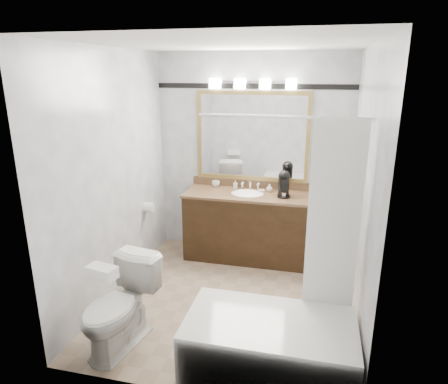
{
  "coord_description": "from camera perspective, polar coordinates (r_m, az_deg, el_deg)",
  "views": [
    {
      "loc": [
        0.79,
        -3.55,
        2.28
      ],
      "look_at": [
        -0.13,
        0.35,
        1.06
      ],
      "focal_mm": 32.0,
      "sensor_mm": 36.0,
      "label": 1
    }
  ],
  "objects": [
    {
      "name": "soap_bottle_b",
      "position": [
        4.93,
        6.51,
        0.58
      ],
      "size": [
        0.09,
        0.09,
        0.1
      ],
      "primitive_type": "imported",
      "rotation": [
        0.0,
        0.0,
        0.28
      ],
      "color": "white",
      "rests_on": "vanity"
    },
    {
      "name": "accent_stripe",
      "position": [
        4.91,
        4.21,
        14.84
      ],
      "size": [
        2.4,
        0.01,
        0.06
      ],
      "primitive_type": "cube",
      "color": "black",
      "rests_on": "room"
    },
    {
      "name": "tp_roll",
      "position": [
        4.9,
        -10.67,
        -2.14
      ],
      "size": [
        0.11,
        0.12,
        0.12
      ],
      "primitive_type": "cylinder",
      "rotation": [
        0.0,
        1.57,
        0.0
      ],
      "color": "white",
      "rests_on": "room"
    },
    {
      "name": "soap_bottle_a",
      "position": [
        5.03,
        1.64,
        1.09
      ],
      "size": [
        0.05,
        0.05,
        0.1
      ],
      "primitive_type": "imported",
      "rotation": [
        0.0,
        0.0,
        0.05
      ],
      "color": "white",
      "rests_on": "vanity"
    },
    {
      "name": "room",
      "position": [
        3.78,
        0.75,
        1.16
      ],
      "size": [
        2.42,
        2.62,
        2.52
      ],
      "color": "gray",
      "rests_on": "ground"
    },
    {
      "name": "bathtub",
      "position": [
        3.33,
        6.99,
        -20.09
      ],
      "size": [
        1.3,
        0.75,
        1.96
      ],
      "color": "white",
      "rests_on": "ground"
    },
    {
      "name": "tissue_box",
      "position": [
        3.22,
        -17.05,
        -10.89
      ],
      "size": [
        0.25,
        0.17,
        0.09
      ],
      "primitive_type": "cube",
      "rotation": [
        0.0,
        0.0,
        -0.2
      ],
      "color": "white",
      "rests_on": "toilet"
    },
    {
      "name": "soap_bar",
      "position": [
        4.94,
        5.33,
        0.21
      ],
      "size": [
        0.08,
        0.07,
        0.02
      ],
      "primitive_type": "cube",
      "rotation": [
        0.0,
        0.0,
        0.32
      ],
      "color": "beige",
      "rests_on": "vanity"
    },
    {
      "name": "toilet",
      "position": [
        3.58,
        -14.8,
        -15.59
      ],
      "size": [
        0.56,
        0.82,
        0.77
      ],
      "primitive_type": "imported",
      "rotation": [
        0.0,
        0.0,
        -0.19
      ],
      "color": "white",
      "rests_on": "ground"
    },
    {
      "name": "mirror",
      "position": [
        4.96,
        4.04,
        7.89
      ],
      "size": [
        1.4,
        0.04,
        1.1
      ],
      "color": "#A08748",
      "rests_on": "room"
    },
    {
      "name": "cup_left",
      "position": [
        5.12,
        -1.17,
        1.2
      ],
      "size": [
        0.11,
        0.11,
        0.08
      ],
      "primitive_type": "imported",
      "rotation": [
        0.0,
        0.0,
        -0.12
      ],
      "color": "white",
      "rests_on": "vanity"
    },
    {
      "name": "vanity",
      "position": [
        4.99,
        3.28,
        -4.68
      ],
      "size": [
        1.53,
        0.58,
        0.97
      ],
      "color": "black",
      "rests_on": "ground"
    },
    {
      "name": "coffee_maker",
      "position": [
        4.75,
        8.55,
        1.27
      ],
      "size": [
        0.16,
        0.2,
        0.31
      ],
      "rotation": [
        0.0,
        0.0,
        0.17
      ],
      "color": "black",
      "rests_on": "vanity"
    },
    {
      "name": "vanity_light_bar",
      "position": [
        4.84,
        4.09,
        15.21
      ],
      "size": [
        1.02,
        0.14,
        0.12
      ],
      "color": "silver",
      "rests_on": "room"
    }
  ]
}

